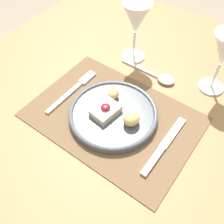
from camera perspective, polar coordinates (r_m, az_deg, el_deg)
ground_plane at (r=1.41m, az=0.14°, el=-20.70°), size 8.00×8.00×0.00m
dining_table at (r=0.80m, az=0.23°, el=-5.19°), size 1.11×1.26×0.77m
placemat at (r=0.73m, az=0.26°, el=-1.02°), size 0.45×0.32×0.00m
dinner_plate at (r=0.71m, az=0.10°, el=-0.36°), size 0.24×0.24×0.05m
fork at (r=0.80m, az=-8.05°, el=5.12°), size 0.02×0.21×0.01m
knife at (r=0.67m, az=10.73°, el=-7.87°), size 0.02×0.21×0.01m
spoon at (r=0.84m, az=10.58°, el=7.43°), size 0.19×0.05×0.02m
wine_glass_far at (r=0.83m, az=5.25°, el=19.28°), size 0.09×0.09×0.19m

